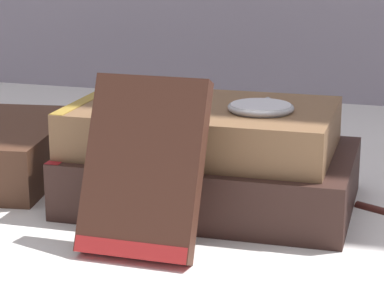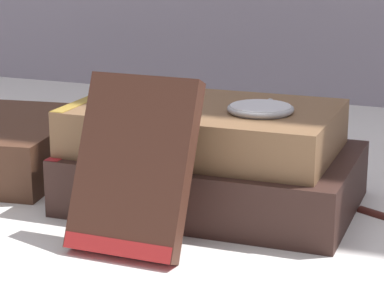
{
  "view_description": "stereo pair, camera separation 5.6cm",
  "coord_description": "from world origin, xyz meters",
  "px_view_note": "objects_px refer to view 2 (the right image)",
  "views": [
    {
      "loc": [
        0.17,
        -0.62,
        0.23
      ],
      "look_at": [
        -0.02,
        -0.0,
        0.06
      ],
      "focal_mm": 75.0,
      "sensor_mm": 36.0,
      "label": 1
    },
    {
      "loc": [
        0.22,
        -0.6,
        0.23
      ],
      "look_at": [
        -0.02,
        -0.0,
        0.06
      ],
      "focal_mm": 75.0,
      "sensor_mm": 36.0,
      "label": 2
    }
  ],
  "objects_px": {
    "pocket_watch": "(261,109)",
    "book_flat_bottom": "(207,177)",
    "book_flat_top": "(199,127)",
    "book_leaning_front": "(133,173)"
  },
  "relations": [
    {
      "from": "pocket_watch",
      "to": "book_flat_bottom",
      "type": "bearing_deg",
      "value": 172.37
    },
    {
      "from": "book_flat_top",
      "to": "book_leaning_front",
      "type": "relative_size",
      "value": 1.75
    },
    {
      "from": "book_flat_top",
      "to": "pocket_watch",
      "type": "distance_m",
      "value": 0.06
    },
    {
      "from": "book_flat_bottom",
      "to": "book_flat_top",
      "type": "xyz_separation_m",
      "value": [
        -0.01,
        0.0,
        0.04
      ]
    },
    {
      "from": "book_flat_bottom",
      "to": "book_leaning_front",
      "type": "bearing_deg",
      "value": -98.95
    },
    {
      "from": "book_leaning_front",
      "to": "pocket_watch",
      "type": "bearing_deg",
      "value": 59.36
    },
    {
      "from": "book_flat_bottom",
      "to": "book_leaning_front",
      "type": "xyz_separation_m",
      "value": [
        -0.02,
        -0.11,
        0.04
      ]
    },
    {
      "from": "book_flat_top",
      "to": "pocket_watch",
      "type": "relative_size",
      "value": 3.88
    },
    {
      "from": "book_flat_bottom",
      "to": "book_flat_top",
      "type": "height_order",
      "value": "book_flat_top"
    },
    {
      "from": "book_leaning_front",
      "to": "pocket_watch",
      "type": "xyz_separation_m",
      "value": [
        0.06,
        0.11,
        0.03
      ]
    }
  ]
}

